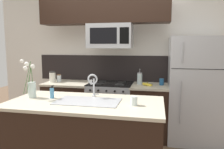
# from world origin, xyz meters

# --- Properties ---
(rear_partition) EXTENTS (5.20, 0.10, 2.60)m
(rear_partition) POSITION_xyz_m (0.30, 1.28, 1.30)
(rear_partition) COLOR silver
(rear_partition) RESTS_ON ground
(splash_band) EXTENTS (2.97, 0.01, 0.48)m
(splash_band) POSITION_xyz_m (0.00, 1.22, 1.15)
(splash_band) COLOR black
(splash_band) RESTS_ON rear_partition
(back_counter_left) EXTENTS (0.84, 0.65, 0.91)m
(back_counter_left) POSITION_xyz_m (-0.78, 0.90, 0.46)
(back_counter_left) COLOR black
(back_counter_left) RESTS_ON ground
(back_counter_right) EXTENTS (0.63, 0.65, 0.91)m
(back_counter_right) POSITION_xyz_m (0.68, 0.90, 0.46)
(back_counter_right) COLOR black
(back_counter_right) RESTS_ON ground
(stove_range) EXTENTS (0.76, 0.64, 0.93)m
(stove_range) POSITION_xyz_m (0.00, 0.90, 0.46)
(stove_range) COLOR #A8AAAF
(stove_range) RESTS_ON ground
(microwave) EXTENTS (0.74, 0.40, 0.40)m
(microwave) POSITION_xyz_m (0.00, 0.88, 1.73)
(microwave) COLOR #A8AAAF
(upper_cabinet_band) EXTENTS (2.16, 0.34, 0.60)m
(upper_cabinet_band) POSITION_xyz_m (-0.10, 0.85, 2.23)
(upper_cabinet_band) COLOR black
(refrigerator) EXTENTS (0.86, 0.74, 1.71)m
(refrigerator) POSITION_xyz_m (1.41, 0.92, 0.86)
(refrigerator) COLOR #A8AAAF
(refrigerator) RESTS_ON ground
(storage_jar_tall) EXTENTS (0.11, 0.11, 0.19)m
(storage_jar_tall) POSITION_xyz_m (-1.09, 0.87, 1.01)
(storage_jar_tall) COLOR silver
(storage_jar_tall) RESTS_ON back_counter_left
(storage_jar_medium) EXTENTS (0.08, 0.08, 0.13)m
(storage_jar_medium) POSITION_xyz_m (-0.99, 0.94, 0.98)
(storage_jar_medium) COLOR silver
(storage_jar_medium) RESTS_ON back_counter_left
(banana_bunch) EXTENTS (0.19, 0.12, 0.08)m
(banana_bunch) POSITION_xyz_m (0.64, 0.84, 0.93)
(banana_bunch) COLOR yellow
(banana_bunch) RESTS_ON back_counter_right
(french_press) EXTENTS (0.09, 0.09, 0.27)m
(french_press) POSITION_xyz_m (0.50, 0.96, 1.01)
(french_press) COLOR silver
(french_press) RESTS_ON back_counter_right
(coffee_tin) EXTENTS (0.08, 0.08, 0.11)m
(coffee_tin) POSITION_xyz_m (0.87, 0.95, 0.97)
(coffee_tin) COLOR #1E5184
(coffee_tin) RESTS_ON back_counter_right
(island_counter) EXTENTS (1.85, 0.93, 0.91)m
(island_counter) POSITION_xyz_m (-0.05, -0.35, 0.46)
(island_counter) COLOR black
(island_counter) RESTS_ON ground
(kitchen_sink) EXTENTS (0.76, 0.44, 0.16)m
(kitchen_sink) POSITION_xyz_m (-0.01, -0.35, 0.84)
(kitchen_sink) COLOR #ADAFB5
(kitchen_sink) RESTS_ON island_counter
(sink_faucet) EXTENTS (0.14, 0.14, 0.31)m
(sink_faucet) POSITION_xyz_m (-0.01, -0.13, 1.11)
(sink_faucet) COLOR #B7BABF
(sink_faucet) RESTS_ON island_counter
(dish_soap_bottle) EXTENTS (0.06, 0.05, 0.16)m
(dish_soap_bottle) POSITION_xyz_m (-0.51, -0.28, 0.98)
(dish_soap_bottle) COLOR #4C93C6
(dish_soap_bottle) RESTS_ON island_counter
(drinking_glass) EXTENTS (0.08, 0.08, 0.10)m
(drinking_glass) POSITION_xyz_m (0.55, -0.40, 0.96)
(drinking_glass) COLOR silver
(drinking_glass) RESTS_ON island_counter
(flower_vase) EXTENTS (0.13, 0.17, 0.50)m
(flower_vase) POSITION_xyz_m (-0.78, -0.30, 1.06)
(flower_vase) COLOR silver
(flower_vase) RESTS_ON island_counter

